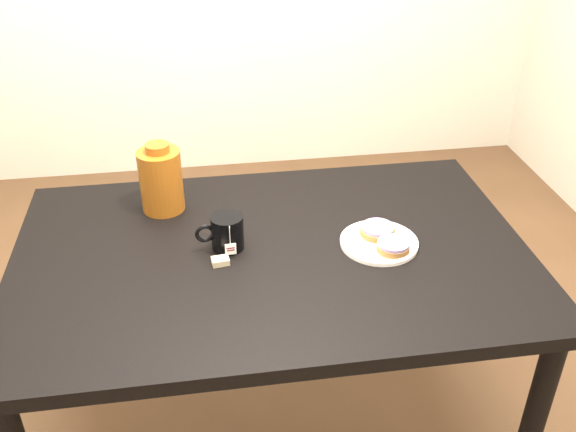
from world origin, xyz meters
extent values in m
cube|color=black|center=(0.00, 0.00, 0.73)|extent=(1.40, 0.90, 0.04)
cylinder|color=black|center=(-0.64, 0.39, 0.35)|extent=(0.06, 0.06, 0.71)
cylinder|color=black|center=(0.64, 0.39, 0.35)|extent=(0.06, 0.06, 0.71)
cylinder|color=white|center=(0.30, -0.02, 0.76)|extent=(0.22, 0.22, 0.01)
torus|color=white|center=(0.30, -0.02, 0.76)|extent=(0.21, 0.21, 0.01)
cylinder|color=brown|center=(0.30, 0.02, 0.77)|extent=(0.14, 0.14, 0.02)
cylinder|color=#957BA6|center=(0.30, 0.02, 0.78)|extent=(0.13, 0.13, 0.01)
cylinder|color=brown|center=(0.32, -0.07, 0.77)|extent=(0.13, 0.13, 0.02)
cylinder|color=#957BA6|center=(0.32, -0.07, 0.78)|extent=(0.12, 0.12, 0.01)
cylinder|color=black|center=(-0.12, 0.03, 0.80)|extent=(0.10, 0.10, 0.10)
cylinder|color=black|center=(-0.12, 0.03, 0.84)|extent=(0.08, 0.08, 0.00)
torus|color=black|center=(-0.18, 0.03, 0.80)|extent=(0.06, 0.02, 0.05)
cylinder|color=beige|center=(-0.11, -0.02, 0.82)|extent=(0.00, 0.00, 0.05)
cube|color=white|center=(-0.11, -0.02, 0.78)|extent=(0.03, 0.00, 0.03)
cube|color=#C6B793|center=(-0.14, -0.04, 0.76)|extent=(0.05, 0.04, 0.02)
cylinder|color=#602E0C|center=(-0.29, 0.27, 0.84)|extent=(0.16, 0.16, 0.19)
cylinder|color=#602E0C|center=(-0.29, 0.27, 0.95)|extent=(0.07, 0.07, 0.02)
camera|label=1|loc=(-0.17, -1.43, 1.75)|focal=40.00mm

